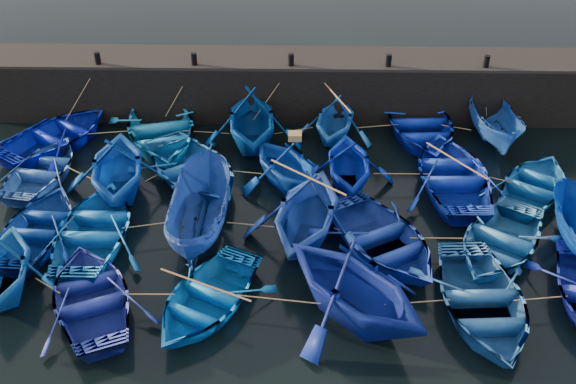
{
  "coord_description": "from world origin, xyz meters",
  "views": [
    {
      "loc": [
        0.36,
        -15.1,
        13.45
      ],
      "look_at": [
        0.0,
        3.2,
        0.7
      ],
      "focal_mm": 40.0,
      "sensor_mm": 36.0,
      "label": 1
    }
  ],
  "objects_px": {
    "wooden_crate": "(295,136)",
    "boat_8": "(193,169)",
    "boat_13": "(39,227)",
    "boat_20": "(2,266)",
    "boat_0": "(57,135)"
  },
  "relations": [
    {
      "from": "boat_0",
      "to": "boat_13",
      "type": "bearing_deg",
      "value": 136.53
    },
    {
      "from": "boat_13",
      "to": "boat_20",
      "type": "relative_size",
      "value": 1.15
    },
    {
      "from": "boat_8",
      "to": "boat_20",
      "type": "height_order",
      "value": "boat_20"
    },
    {
      "from": "boat_8",
      "to": "wooden_crate",
      "type": "xyz_separation_m",
      "value": [
        3.79,
        -0.26,
        1.6
      ]
    },
    {
      "from": "boat_0",
      "to": "boat_13",
      "type": "xyz_separation_m",
      "value": [
        1.27,
        -5.93,
        -0.07
      ]
    },
    {
      "from": "boat_13",
      "to": "boat_20",
      "type": "xyz_separation_m",
      "value": [
        -0.09,
        -2.57,
        0.55
      ]
    },
    {
      "from": "boat_13",
      "to": "boat_20",
      "type": "bearing_deg",
      "value": 91.4
    },
    {
      "from": "boat_20",
      "to": "boat_8",
      "type": "bearing_deg",
      "value": 40.78
    },
    {
      "from": "boat_20",
      "to": "wooden_crate",
      "type": "xyz_separation_m",
      "value": [
        8.49,
        5.76,
        1.14
      ]
    },
    {
      "from": "boat_0",
      "to": "boat_20",
      "type": "bearing_deg",
      "value": 132.31
    },
    {
      "from": "boat_0",
      "to": "boat_13",
      "type": "distance_m",
      "value": 6.07
    },
    {
      "from": "boat_0",
      "to": "boat_8",
      "type": "relative_size",
      "value": 0.95
    },
    {
      "from": "boat_8",
      "to": "wooden_crate",
      "type": "height_order",
      "value": "wooden_crate"
    },
    {
      "from": "boat_13",
      "to": "boat_8",
      "type": "bearing_deg",
      "value": -139.6
    },
    {
      "from": "wooden_crate",
      "to": "boat_8",
      "type": "bearing_deg",
      "value": 176.07
    }
  ]
}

